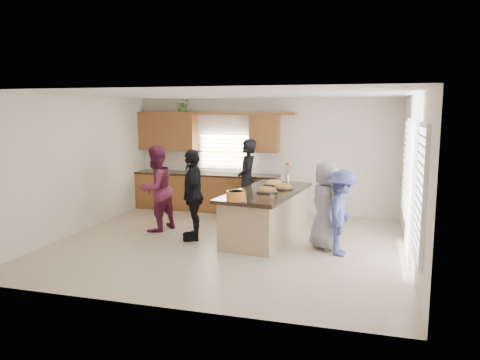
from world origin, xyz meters
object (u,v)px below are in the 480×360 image
(island, at_px, (266,215))
(woman_right_front, at_px, (326,205))
(woman_left_front, at_px, (193,195))
(woman_right_back, at_px, (342,213))
(salad_bowl, at_px, (236,195))
(woman_left_mid, at_px, (156,189))
(woman_left_back, at_px, (247,180))

(island, xyz_separation_m, woman_right_front, (1.20, -0.47, 0.36))
(woman_left_front, relative_size, woman_right_back, 1.18)
(salad_bowl, bearing_deg, woman_left_mid, 152.87)
(salad_bowl, height_order, woman_left_front, woman_left_front)
(woman_right_back, height_order, woman_right_front, woman_right_front)
(salad_bowl, bearing_deg, island, 76.38)
(woman_left_mid, height_order, woman_left_front, woman_left_mid)
(woman_left_front, xyz_separation_m, woman_right_front, (2.55, 0.06, -0.08))
(woman_left_mid, relative_size, woman_right_back, 1.19)
(salad_bowl, xyz_separation_m, woman_left_mid, (-2.05, 1.05, -0.15))
(woman_left_mid, height_order, woman_right_front, woman_left_mid)
(island, distance_m, woman_left_mid, 2.38)
(salad_bowl, height_order, woman_right_front, woman_right_front)
(salad_bowl, relative_size, woman_left_front, 0.19)
(woman_right_back, bearing_deg, island, 67.36)
(woman_left_back, bearing_deg, woman_right_back, 29.74)
(island, height_order, woman_left_mid, woman_left_mid)
(woman_right_back, bearing_deg, woman_left_front, 89.48)
(woman_left_front, bearing_deg, woman_left_back, 140.64)
(salad_bowl, distance_m, woman_left_back, 2.61)
(woman_left_mid, distance_m, woman_left_front, 1.06)
(woman_left_back, height_order, woman_left_mid, woman_left_back)
(woman_right_front, bearing_deg, island, 28.41)
(salad_bowl, bearing_deg, woman_right_back, 13.08)
(island, relative_size, salad_bowl, 8.21)
(woman_left_mid, bearing_deg, woman_right_front, 102.58)
(woman_left_back, xyz_separation_m, woman_left_mid, (-1.56, -1.52, -0.04))
(woman_left_mid, relative_size, woman_left_front, 1.01)
(salad_bowl, xyz_separation_m, woman_left_back, (-0.48, 2.57, -0.11))
(woman_left_back, height_order, woman_right_back, woman_left_back)
(island, distance_m, woman_right_front, 1.34)
(woman_right_front, bearing_deg, woman_left_front, 51.15)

